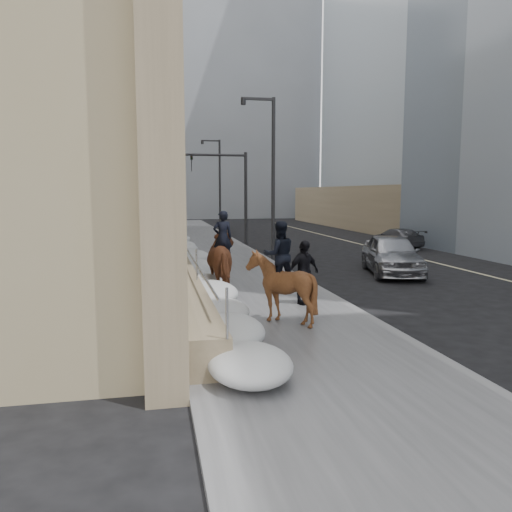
{
  "coord_description": "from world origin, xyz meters",
  "views": [
    {
      "loc": [
        -3.01,
        -10.28,
        3.41
      ],
      "look_at": [
        -0.28,
        2.85,
        1.7
      ],
      "focal_mm": 35.0,
      "sensor_mm": 36.0,
      "label": 1
    }
  ],
  "objects_px": {
    "mounted_horse_left": "(225,261)",
    "car_silver": "(392,254)",
    "mounted_horse_right": "(280,281)",
    "pedestrian": "(304,272)",
    "car_grey": "(396,238)"
  },
  "relations": [
    {
      "from": "mounted_horse_left",
      "to": "car_silver",
      "type": "xyz_separation_m",
      "value": [
        7.52,
        3.35,
        -0.39
      ]
    },
    {
      "from": "mounted_horse_right",
      "to": "car_silver",
      "type": "height_order",
      "value": "mounted_horse_right"
    },
    {
      "from": "mounted_horse_left",
      "to": "mounted_horse_right",
      "type": "bearing_deg",
      "value": 97.8
    },
    {
      "from": "pedestrian",
      "to": "car_silver",
      "type": "bearing_deg",
      "value": 20.15
    },
    {
      "from": "car_silver",
      "to": "pedestrian",
      "type": "bearing_deg",
      "value": -121.8
    },
    {
      "from": "pedestrian",
      "to": "car_silver",
      "type": "xyz_separation_m",
      "value": [
        5.45,
        5.18,
        -0.23
      ]
    },
    {
      "from": "car_silver",
      "to": "car_grey",
      "type": "xyz_separation_m",
      "value": [
        5.16,
        9.54,
        -0.25
      ]
    },
    {
      "from": "mounted_horse_left",
      "to": "car_silver",
      "type": "bearing_deg",
      "value": -161.28
    },
    {
      "from": "mounted_horse_left",
      "to": "mounted_horse_right",
      "type": "height_order",
      "value": "mounted_horse_left"
    },
    {
      "from": "mounted_horse_right",
      "to": "car_grey",
      "type": "xyz_separation_m",
      "value": [
        11.81,
        16.62,
        -0.57
      ]
    },
    {
      "from": "mounted_horse_right",
      "to": "car_grey",
      "type": "distance_m",
      "value": 20.4
    },
    {
      "from": "mounted_horse_right",
      "to": "car_silver",
      "type": "distance_m",
      "value": 9.72
    },
    {
      "from": "car_silver",
      "to": "car_grey",
      "type": "height_order",
      "value": "car_silver"
    },
    {
      "from": "mounted_horse_right",
      "to": "car_silver",
      "type": "relative_size",
      "value": 0.52
    },
    {
      "from": "car_silver",
      "to": "mounted_horse_right",
      "type": "bearing_deg",
      "value": -118.58
    }
  ]
}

